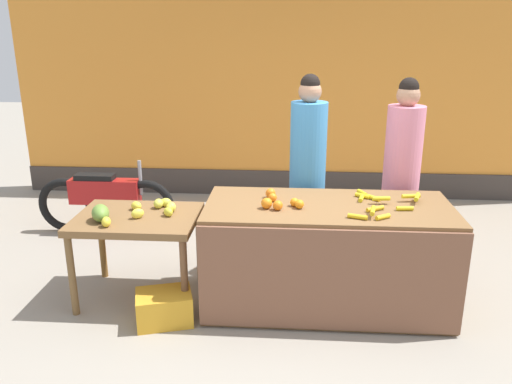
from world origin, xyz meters
name	(u,v)px	position (x,y,z in m)	size (l,w,h in m)	color
ground_plane	(286,301)	(0.00, 0.00, 0.00)	(24.00, 24.00, 0.00)	gray
market_wall_back	(291,78)	(0.00, 3.09, 1.64)	(7.57, 0.23, 3.34)	orange
fruit_stall_counter	(326,256)	(0.34, -0.01, 0.45)	(2.03, 0.93, 0.90)	brown
side_table_wooden	(137,226)	(-1.28, 0.00, 0.67)	(1.03, 0.79, 0.76)	brown
banana_bunch_pile	(381,203)	(0.76, 0.00, 0.93)	(0.65, 0.70, 0.07)	yellow
orange_pile	(278,201)	(-0.08, -0.04, 0.94)	(0.34, 0.39, 0.09)	orange
mango_papaya_pile	(129,211)	(-1.33, -0.04, 0.82)	(0.69, 0.61, 0.14)	yellow
vendor_woman_blue_shirt	(307,174)	(0.18, 0.70, 0.96)	(0.34, 0.34, 1.89)	#33333D
vendor_woman_pink_shirt	(401,177)	(1.06, 0.72, 0.94)	(0.34, 0.34, 1.87)	#33333D
parked_motorcycle	(105,200)	(-2.10, 1.43, 0.40)	(1.60, 0.18, 0.88)	black
produce_crate	(164,307)	(-0.98, -0.41, 0.13)	(0.44, 0.32, 0.26)	gold
produce_sack	(238,231)	(-0.51, 0.87, 0.29)	(0.36, 0.30, 0.58)	maroon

